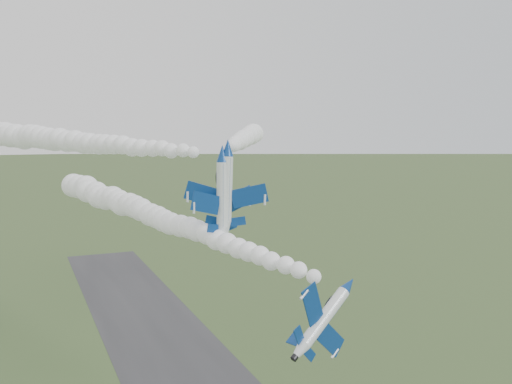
% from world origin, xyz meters
% --- Properties ---
extents(jet_lead, '(6.37, 11.71, 8.29)m').
position_xyz_m(jet_lead, '(5.63, -1.90, 29.72)').
color(jet_lead, white).
extents(smoke_trail_jet_lead, '(31.31, 73.44, 5.05)m').
position_xyz_m(smoke_trail_jet_lead, '(-6.34, 37.42, 32.25)').
color(smoke_trail_jet_lead, white).
extents(jet_pair_left, '(11.96, 13.63, 3.55)m').
position_xyz_m(jet_pair_left, '(-0.72, 22.08, 43.55)').
color(jet_pair_left, white).
extents(smoke_trail_jet_pair_left, '(34.36, 67.12, 5.53)m').
position_xyz_m(smoke_trail_jet_pair_left, '(-18.16, 57.24, 44.68)').
color(smoke_trail_jet_pair_left, white).
extents(jet_pair_right, '(11.97, 13.66, 3.57)m').
position_xyz_m(jet_pair_right, '(-0.01, 22.00, 44.37)').
color(jet_pair_right, white).
extents(smoke_trail_jet_pair_right, '(34.81, 69.73, 4.88)m').
position_xyz_m(smoke_trail_jet_pair_right, '(17.75, 59.06, 45.04)').
color(smoke_trail_jet_pair_right, white).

